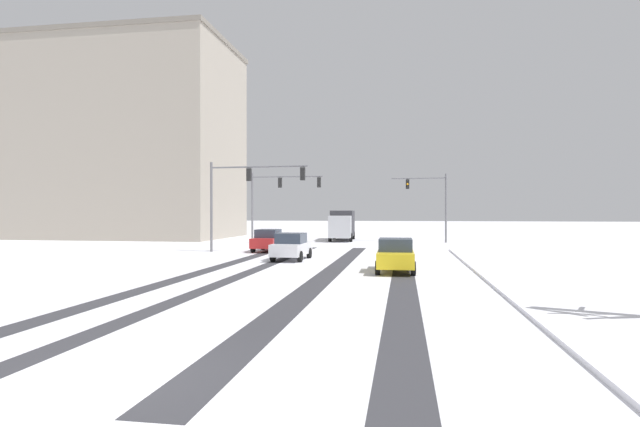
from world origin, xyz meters
name	(u,v)px	position (x,y,z in m)	size (l,w,h in m)	color
ground_plane	(116,380)	(0.00, 0.00, 0.00)	(300.00, 300.00, 0.00)	white
wheel_track_left_lane	(403,275)	(4.89, 15.33, 0.00)	(1.03, 33.74, 0.01)	#38383D
wheel_track_right_lane	(329,273)	(1.44, 15.33, 0.00)	(1.04, 33.74, 0.01)	#38383D
wheel_track_center	(250,272)	(-2.40, 15.33, 0.00)	(0.76, 33.74, 0.01)	#38383D
wheel_track_oncoming	(205,271)	(-4.67, 15.33, 0.00)	(0.89, 33.74, 0.01)	#38383D
sidewalk_kerb_right	(536,281)	(10.26, 13.80, 0.06)	(4.00, 33.74, 0.12)	white
traffic_signal_far_left	(277,192)	(-6.54, 36.67, 4.67)	(6.67, 0.41, 6.50)	slate
traffic_signal_far_right	(431,196)	(7.48, 40.74, 4.37)	(5.20, 0.43, 6.50)	slate
traffic_signal_near_left	(245,187)	(-6.31, 26.57, 4.70)	(7.27, 0.56, 6.50)	slate
car_red_lead	(269,240)	(-4.86, 27.68, 0.82)	(1.85, 4.11, 1.62)	red
car_white_second	(292,246)	(-1.76, 21.58, 0.82)	(1.92, 4.14, 1.62)	silver
car_yellow_cab_third	(396,255)	(4.52, 16.49, 0.82)	(1.87, 4.12, 1.62)	yellow
box_truck_delivery	(342,224)	(-1.22, 42.47, 1.63)	(2.57, 7.49, 3.02)	#B7BABF
office_building_far_left_block	(124,142)	(-26.54, 44.79, 10.88)	(24.75, 14.74, 21.74)	#A89E8E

